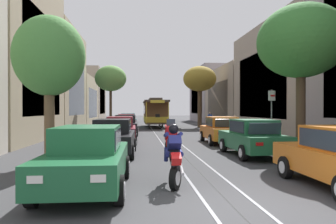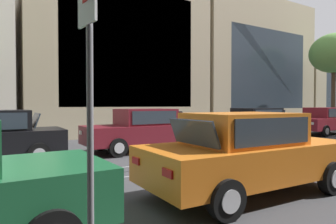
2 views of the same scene
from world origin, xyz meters
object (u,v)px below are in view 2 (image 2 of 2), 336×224
object	(u,v)px
parked_car_maroon_fifth_left	(323,121)
parked_car_orange_mid_right	(247,153)
street_tree_kerb_left_second	(334,54)
parked_car_black_fourth_left	(255,124)
street_sign_post	(89,94)
parked_car_maroon_mid_left	(143,130)

from	to	relation	value
parked_car_maroon_fifth_left	parked_car_orange_mid_right	distance (m)	13.98
parked_car_maroon_fifth_left	street_tree_kerb_left_second	distance (m)	6.54
parked_car_black_fourth_left	street_sign_post	distance (m)	12.70
parked_car_maroon_mid_left	street_tree_kerb_left_second	distance (m)	16.92
parked_car_maroon_fifth_left	street_tree_kerb_left_second	size ratio (longest dim) A/B	0.65
street_sign_post	street_tree_kerb_left_second	bearing A→B (deg)	114.77
parked_car_black_fourth_left	parked_car_orange_mid_right	distance (m)	8.90
street_sign_post	parked_car_orange_mid_right	bearing A→B (deg)	113.35
parked_car_black_fourth_left	street_sign_post	xyz separation A→B (m)	(7.42, -10.26, 1.04)
parked_car_orange_mid_right	parked_car_black_fourth_left	bearing A→B (deg)	131.34
parked_car_maroon_mid_left	parked_car_orange_mid_right	bearing A→B (deg)	-6.81
parked_car_maroon_mid_left	parked_car_maroon_fifth_left	world-z (taller)	same
parked_car_maroon_mid_left	street_sign_post	world-z (taller)	street_sign_post
parked_car_black_fourth_left	parked_car_maroon_fifth_left	xyz separation A→B (m)	(-0.18, 5.92, 0.00)
parked_car_orange_mid_right	street_tree_kerb_left_second	world-z (taller)	street_tree_kerb_left_second
parked_car_maroon_mid_left	street_sign_post	bearing A→B (deg)	-29.73
street_sign_post	parked_car_maroon_mid_left	bearing A→B (deg)	150.27
street_tree_kerb_left_second	parked_car_maroon_mid_left	bearing A→B (deg)	-83.21
parked_car_orange_mid_right	street_sign_post	distance (m)	4.03
parked_car_orange_mid_right	street_tree_kerb_left_second	size ratio (longest dim) A/B	0.64
parked_car_black_fourth_left	parked_car_orange_mid_right	bearing A→B (deg)	-48.66
parked_car_black_fourth_left	street_sign_post	size ratio (longest dim) A/B	1.47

